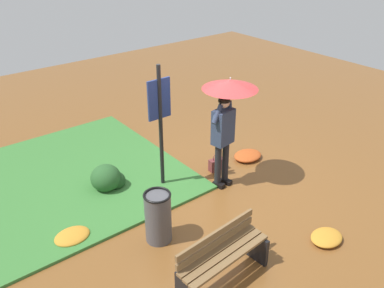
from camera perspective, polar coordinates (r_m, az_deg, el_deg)
name	(u,v)px	position (r m, az deg, el deg)	size (l,w,h in m)	color
ground_plane	(212,188)	(7.62, 2.71, -6.11)	(18.00, 18.00, 0.00)	brown
grass_verge	(48,185)	(8.10, -19.25, -5.37)	(4.80, 4.00, 0.05)	#387533
person_with_umbrella	(227,106)	(7.07, 4.86, 5.30)	(0.96, 0.96, 2.04)	black
info_sign_post	(160,113)	(7.04, -4.46, 4.26)	(0.44, 0.07, 2.30)	black
handbag	(216,164)	(8.10, 3.40, -2.81)	(0.31, 0.17, 0.37)	brown
park_bench	(222,256)	(5.66, 4.20, -15.22)	(1.40, 0.46, 0.75)	black
trash_bin	(158,217)	(6.27, -4.71, -9.99)	(0.42, 0.42, 0.83)	#4C4C51
shrub_cluster	(108,178)	(7.61, -11.54, -4.68)	(0.60, 0.55, 0.49)	#285628
leaf_pile_near_person	(326,237)	(6.77, 18.09, -12.17)	(0.54, 0.43, 0.12)	#C68428
leaf_pile_by_bench	(248,156)	(8.58, 7.70, -1.59)	(0.61, 0.49, 0.13)	#B74C1E
leaf_pile_far_path	(72,236)	(6.72, -16.23, -12.12)	(0.55, 0.44, 0.12)	#C68428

